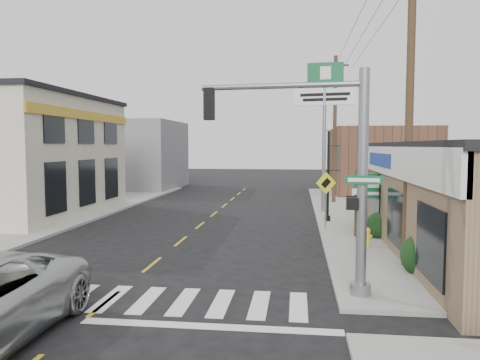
# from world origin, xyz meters

# --- Properties ---
(ground) EXTENTS (140.00, 140.00, 0.00)m
(ground) POSITION_xyz_m (0.00, 0.00, 0.00)
(ground) COLOR black
(ground) RESTS_ON ground
(sidewalk_right) EXTENTS (6.00, 38.00, 0.13)m
(sidewalk_right) POSITION_xyz_m (9.00, 13.00, 0.07)
(sidewalk_right) COLOR gray
(sidewalk_right) RESTS_ON ground
(sidewalk_left) EXTENTS (6.00, 38.00, 0.13)m
(sidewalk_left) POSITION_xyz_m (-9.00, 13.00, 0.07)
(sidewalk_left) COLOR gray
(sidewalk_left) RESTS_ON ground
(center_line) EXTENTS (0.12, 56.00, 0.01)m
(center_line) POSITION_xyz_m (0.00, 8.00, 0.01)
(center_line) COLOR gold
(center_line) RESTS_ON ground
(crosswalk) EXTENTS (11.00, 2.20, 0.01)m
(crosswalk) POSITION_xyz_m (0.00, 0.40, 0.01)
(crosswalk) COLOR silver
(crosswalk) RESTS_ON ground
(bldg_distant_right) EXTENTS (8.00, 10.00, 5.60)m
(bldg_distant_right) POSITION_xyz_m (12.00, 30.00, 2.80)
(bldg_distant_right) COLOR brown
(bldg_distant_right) RESTS_ON ground
(bldg_distant_left) EXTENTS (9.00, 10.00, 6.40)m
(bldg_distant_left) POSITION_xyz_m (-11.00, 32.00, 3.20)
(bldg_distant_left) COLOR gray
(bldg_distant_left) RESTS_ON ground
(traffic_signal_pole) EXTENTS (4.84, 0.38, 6.14)m
(traffic_signal_pole) POSITION_xyz_m (5.91, 1.16, 3.79)
(traffic_signal_pole) COLOR gray
(traffic_signal_pole) RESTS_ON sidewalk_right
(guide_sign) EXTENTS (1.69, 0.14, 2.96)m
(guide_sign) POSITION_xyz_m (8.17, 9.32, 2.03)
(guide_sign) COLOR #4D3823
(guide_sign) RESTS_ON sidewalk_right
(fire_hydrant) EXTENTS (0.23, 0.23, 0.73)m
(fire_hydrant) POSITION_xyz_m (7.71, 7.37, 0.53)
(fire_hydrant) COLOR yellow
(fire_hydrant) RESTS_ON sidewalk_right
(ped_crossing_sign) EXTENTS (1.05, 0.07, 2.71)m
(ped_crossing_sign) POSITION_xyz_m (6.30, 11.16, 1.99)
(ped_crossing_sign) COLOR gray
(ped_crossing_sign) RESTS_ON sidewalk_right
(lamp_post) EXTENTS (0.64, 0.50, 4.95)m
(lamp_post) POSITION_xyz_m (6.60, 13.44, 3.01)
(lamp_post) COLOR black
(lamp_post) RESTS_ON sidewalk_right
(dance_center_sign) EXTENTS (3.60, 0.22, 7.65)m
(dance_center_sign) POSITION_xyz_m (6.50, 16.93, 5.81)
(dance_center_sign) COLOR gray
(dance_center_sign) RESTS_ON sidewalk_right
(bare_tree) EXTENTS (2.40, 2.40, 4.81)m
(bare_tree) POSITION_xyz_m (10.50, 6.23, 3.91)
(bare_tree) COLOR black
(bare_tree) RESTS_ON sidewalk_right
(shrub_front) EXTENTS (1.42, 1.42, 1.06)m
(shrub_front) POSITION_xyz_m (8.88, 3.61, 0.66)
(shrub_front) COLOR #253D1A
(shrub_front) RESTS_ON sidewalk_right
(shrub_back) EXTENTS (1.23, 1.23, 0.93)m
(shrub_back) POSITION_xyz_m (8.52, 9.35, 0.59)
(shrub_back) COLOR #1B3114
(shrub_back) RESTS_ON sidewalk_right
(utility_pole_near) EXTENTS (1.73, 0.26, 9.96)m
(utility_pole_near) POSITION_xyz_m (8.54, 4.54, 5.24)
(utility_pole_near) COLOR #472B21
(utility_pole_near) RESTS_ON sidewalk_right
(utility_pole_far) EXTENTS (1.77, 0.27, 10.16)m
(utility_pole_far) POSITION_xyz_m (7.50, 21.99, 5.34)
(utility_pole_far) COLOR #41311D
(utility_pole_far) RESTS_ON sidewalk_right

